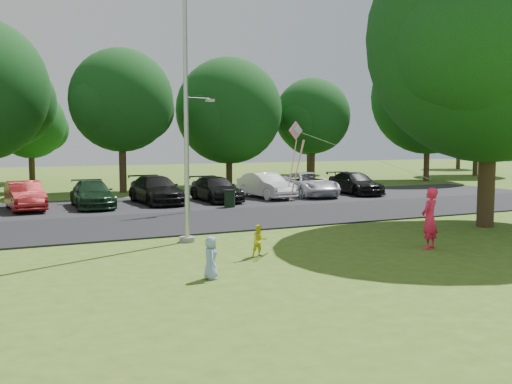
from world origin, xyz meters
name	(u,v)px	position (x,y,z in m)	size (l,w,h in m)	color
ground	(373,262)	(0.00, 0.00, 0.00)	(120.00, 120.00, 0.00)	#3D5F19
park_road	(237,219)	(0.00, 9.00, 0.03)	(60.00, 6.00, 0.06)	black
parking_strip	(186,203)	(0.00, 15.50, 0.03)	(42.00, 7.00, 0.06)	black
flagpole	(186,110)	(-3.50, 5.00, 4.17)	(0.50, 0.50, 10.00)	#B7BABF
street_lamp	(192,143)	(-1.03, 11.62, 3.11)	(1.43, 0.49, 5.17)	#3F3F44
trash_can	(230,199)	(1.17, 12.57, 0.44)	(0.55, 0.55, 0.88)	black
big_tree	(491,44)	(7.48, 3.15, 6.69)	(9.64, 9.06, 11.45)	#332316
tree_row	(166,101)	(1.59, 24.23, 5.71)	(64.35, 11.94, 10.88)	#332316
horizon_trees	(161,127)	(4.06, 33.88, 4.30)	(77.46, 7.20, 7.02)	#332316
parked_cars	(191,189)	(0.25, 15.46, 0.72)	(22.86, 4.98, 1.47)	black
woman	(430,219)	(2.60, 0.75, 0.92)	(0.67, 0.44, 1.83)	#FD214C
child_yellow	(259,241)	(-2.44, 1.94, 0.45)	(0.43, 0.34, 0.89)	yellow
child_blue	(211,258)	(-4.57, 0.14, 0.50)	(0.49, 0.32, 1.01)	#88A0D1
kite	(299,147)	(-0.87, 2.52, 3.04)	(3.80, 2.05, 2.36)	pink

